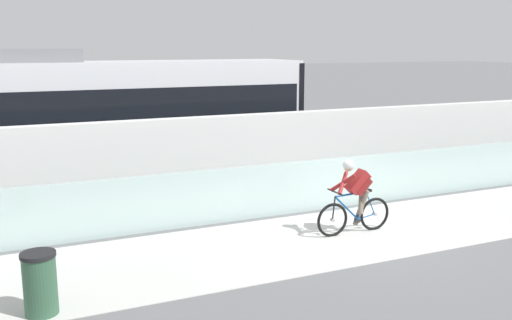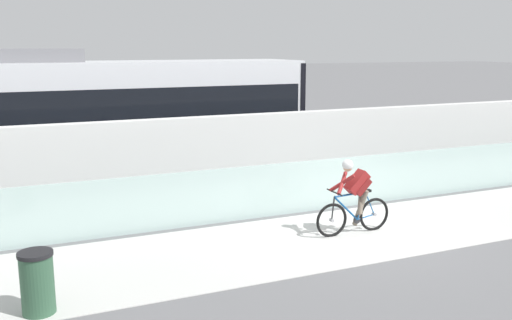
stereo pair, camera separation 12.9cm
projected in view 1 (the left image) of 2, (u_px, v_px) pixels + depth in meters
name	position (u px, v px, depth m)	size (l,w,h in m)	color
ground_plane	(365.00, 232.00, 12.22)	(200.00, 200.00, 0.00)	slate
bike_path_deck	(365.00, 231.00, 12.22)	(32.00, 3.20, 0.01)	silver
glass_parapet	(321.00, 185.00, 13.75)	(32.00, 0.05, 1.23)	#ADC6C1
concrete_barrier_wall	(287.00, 153.00, 15.27)	(32.00, 0.36, 2.17)	silver
tram_rail_near	(250.00, 174.00, 17.70)	(32.00, 0.08, 0.01)	#595654
tram_rail_far	(233.00, 165.00, 18.99)	(32.00, 0.08, 0.01)	#595654
tram	(112.00, 117.00, 16.37)	(11.06, 2.54, 3.81)	silver
cyclist_on_bike	(355.00, 197.00, 11.95)	(1.77, 0.58, 1.61)	black
trash_bin	(40.00, 284.00, 8.37)	(0.51, 0.51, 0.96)	#33593F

